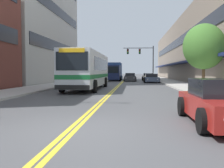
# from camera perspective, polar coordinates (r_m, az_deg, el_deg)

# --- Properties ---
(ground_plane) EXTENTS (240.00, 240.00, 0.00)m
(ground_plane) POSITION_cam_1_polar(r_m,az_deg,el_deg) (44.01, 2.70, 0.78)
(ground_plane) COLOR #4C4C4F
(sidewalk_left) EXTENTS (3.50, 106.00, 0.15)m
(sidewalk_left) POSITION_cam_1_polar(r_m,az_deg,el_deg) (44.88, -6.59, 0.90)
(sidewalk_left) COLOR #B2ADA5
(sidewalk_left) RESTS_ON ground_plane
(sidewalk_right) EXTENTS (3.50, 106.00, 0.15)m
(sidewalk_right) POSITION_cam_1_polar(r_m,az_deg,el_deg) (44.33, 12.11, 0.83)
(sidewalk_right) COLOR #B2ADA5
(sidewalk_right) RESTS_ON ground_plane
(centre_line) EXTENTS (0.34, 106.00, 0.01)m
(centre_line) POSITION_cam_1_polar(r_m,az_deg,el_deg) (44.01, 2.70, 0.79)
(centre_line) COLOR yellow
(centre_line) RESTS_ON ground_plane
(storefront_row_right) EXTENTS (9.10, 68.00, 10.61)m
(storefront_row_right) POSITION_cam_1_polar(r_m,az_deg,el_deg) (45.59, 19.72, 7.35)
(storefront_row_right) COLOR gray
(storefront_row_right) RESTS_ON ground_plane
(city_bus) EXTENTS (2.83, 11.94, 3.25)m
(city_bus) POSITION_cam_1_polar(r_m,az_deg,el_deg) (23.12, -5.51, 3.42)
(city_bus) COLOR silver
(city_bus) RESTS_ON ground_plane
(car_beige_parked_left_near) EXTENTS (2.18, 4.72, 1.20)m
(car_beige_parked_left_near) POSITION_cam_1_polar(r_m,az_deg,el_deg) (35.09, -4.94, 1.17)
(car_beige_parked_left_near) COLOR #BCAD89
(car_beige_parked_left_near) RESTS_ON ground_plane
(car_red_parked_right_foreground) EXTENTS (2.12, 4.53, 1.39)m
(car_red_parked_right_foreground) POSITION_cam_1_polar(r_m,az_deg,el_deg) (8.42, 23.84, -4.01)
(car_red_parked_right_foreground) COLOR maroon
(car_red_parked_right_foreground) RESTS_ON ground_plane
(car_champagne_parked_right_mid) EXTENTS (2.08, 4.86, 1.29)m
(car_champagne_parked_right_mid) POSITION_cam_1_polar(r_m,az_deg,el_deg) (44.66, 8.22, 1.58)
(car_champagne_parked_right_mid) COLOR beige
(car_champagne_parked_right_mid) RESTS_ON ground_plane
(car_slate_blue_parked_right_far) EXTENTS (2.21, 4.92, 1.27)m
(car_slate_blue_parked_right_far) POSITION_cam_1_polar(r_m,az_deg,el_deg) (37.07, 8.97, 1.29)
(car_slate_blue_parked_right_far) COLOR #475675
(car_slate_blue_parked_right_far) RESTS_ON ground_plane
(car_dark_grey_moving_lead) EXTENTS (2.06, 4.84, 1.35)m
(car_dark_grey_moving_lead) POSITION_cam_1_polar(r_m,az_deg,el_deg) (41.87, 4.18, 1.55)
(car_dark_grey_moving_lead) COLOR #38383D
(car_dark_grey_moving_lead) RESTS_ON ground_plane
(car_navy_moving_second) EXTENTS (2.10, 4.22, 1.27)m
(car_navy_moving_second) POSITION_cam_1_polar(r_m,az_deg,el_deg) (53.25, 3.99, 1.79)
(car_navy_moving_second) COLOR #19234C
(car_navy_moving_second) RESTS_ON ground_plane
(box_truck) EXTENTS (2.54, 7.88, 3.16)m
(box_truck) POSITION_cam_1_polar(r_m,az_deg,el_deg) (44.32, 0.60, 2.90)
(box_truck) COLOR #19234C
(box_truck) RESTS_ON ground_plane
(traffic_signal_mast) EXTENTS (5.41, 0.38, 6.15)m
(traffic_signal_mast) POSITION_cam_1_polar(r_m,az_deg,el_deg) (45.13, 7.04, 6.37)
(traffic_signal_mast) COLOR #47474C
(traffic_signal_mast) RESTS_ON ground_plane
(street_tree_right_mid) EXTENTS (3.41, 3.41, 5.40)m
(street_tree_right_mid) POSITION_cam_1_polar(r_m,az_deg,el_deg) (22.14, 20.26, 8.02)
(street_tree_right_mid) COLOR brown
(street_tree_right_mid) RESTS_ON sidewalk_right
(fire_hydrant) EXTENTS (0.32, 0.24, 0.91)m
(fire_hydrant) POSITION_cam_1_polar(r_m,az_deg,el_deg) (16.14, 20.19, -0.91)
(fire_hydrant) COLOR red
(fire_hydrant) RESTS_ON sidewalk_right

